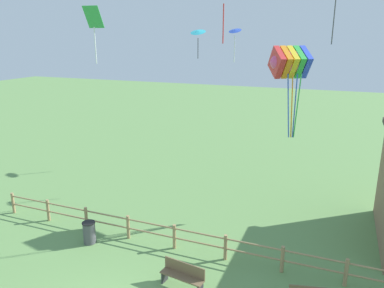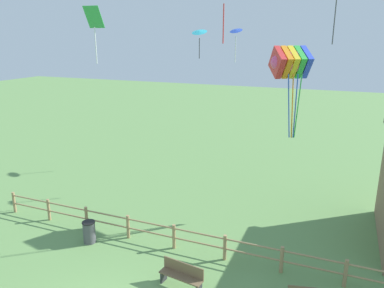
# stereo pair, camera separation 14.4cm
# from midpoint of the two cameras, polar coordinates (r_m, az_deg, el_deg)

# --- Properties ---
(wooden_fence) EXTENTS (18.05, 0.14, 1.09)m
(wooden_fence) POSITION_cam_midpoint_polar(r_m,az_deg,el_deg) (16.17, -2.51, -13.67)
(wooden_fence) COLOR #9E7F56
(wooden_fence) RESTS_ON ground_plane
(park_bench_near_fence) EXTENTS (1.69, 0.64, 0.93)m
(park_bench_near_fence) POSITION_cam_midpoint_polar(r_m,az_deg,el_deg) (14.05, -1.26, -19.28)
(park_bench_near_fence) COLOR brown
(park_bench_near_fence) RESTS_ON ground_plane
(trash_bin) EXTENTS (0.57, 0.57, 0.98)m
(trash_bin) POSITION_cam_midpoint_polar(r_m,az_deg,el_deg) (17.19, -15.15, -12.82)
(trash_bin) COLOR #4C4C51
(trash_bin) RESTS_ON ground_plane
(kite_rainbow_parafoil) EXTENTS (2.41, 2.28, 4.33)m
(kite_rainbow_parafoil) POSITION_cam_midpoint_polar(r_m,az_deg,el_deg) (18.27, 15.01, 11.89)
(kite_rainbow_parafoil) COLOR #E54C8C
(kite_cyan_delta) EXTENTS (1.07, 1.03, 1.99)m
(kite_cyan_delta) POSITION_cam_midpoint_polar(r_m,az_deg,el_deg) (26.22, 1.30, 16.66)
(kite_cyan_delta) COLOR #2DB2C6
(kite_blue_delta) EXTENTS (0.84, 0.82, 1.91)m
(kite_blue_delta) POSITION_cam_midpoint_polar(r_m,az_deg,el_deg) (22.03, 6.91, 16.52)
(kite_blue_delta) COLOR blue
(kite_green_diamond) EXTENTS (0.79, 0.60, 2.40)m
(kite_green_diamond) POSITION_cam_midpoint_polar(r_m,az_deg,el_deg) (17.45, -14.44, 17.43)
(kite_green_diamond) COLOR green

